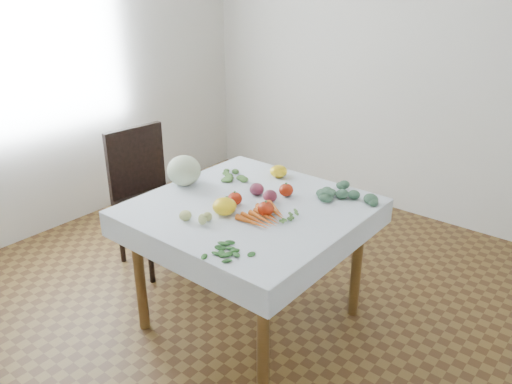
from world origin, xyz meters
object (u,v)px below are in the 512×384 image
(heirloom_back, at_px, (279,171))
(carrot_bunch, at_px, (266,216))
(table, at_px, (250,222))
(chair, at_px, (147,188))
(cabbage, at_px, (184,171))

(heirloom_back, bearing_deg, carrot_bunch, -59.55)
(table, xyz_separation_m, heirloom_back, (-0.12, 0.42, 0.14))
(table, xyz_separation_m, chair, (-1.02, 0.11, -0.11))
(carrot_bunch, bearing_deg, table, 155.21)
(table, relative_size, carrot_bunch, 3.57)
(chair, bearing_deg, table, -6.01)
(chair, relative_size, carrot_bunch, 3.40)
(cabbage, bearing_deg, carrot_bunch, -4.58)
(chair, relative_size, heirloom_back, 9.00)
(chair, xyz_separation_m, carrot_bunch, (1.18, -0.18, 0.23))
(table, bearing_deg, chair, 173.99)
(table, height_order, chair, chair)
(table, distance_m, cabbage, 0.52)
(carrot_bunch, bearing_deg, cabbage, 175.42)
(heirloom_back, xyz_separation_m, carrot_bunch, (0.29, -0.50, -0.02))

